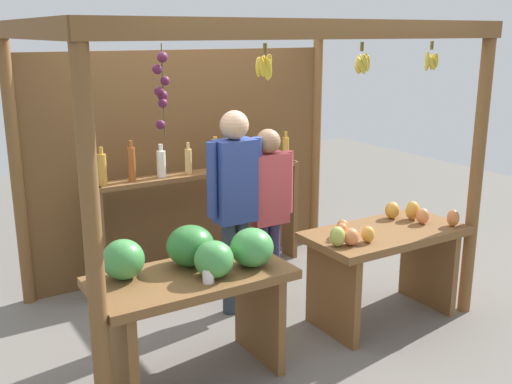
{
  "coord_description": "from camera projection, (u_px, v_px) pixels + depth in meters",
  "views": [
    {
      "loc": [
        -2.34,
        -4.0,
        2.23
      ],
      "look_at": [
        0.0,
        -0.21,
        1.04
      ],
      "focal_mm": 42.23,
      "sensor_mm": 36.0,
      "label": 1
    }
  ],
  "objects": [
    {
      "name": "bottle_shelf_unit",
      "position": [
        202.0,
        192.0,
        5.49
      ],
      "size": [
        2.01,
        0.22,
        1.35
      ],
      "color": "brown",
      "rests_on": "ground"
    },
    {
      "name": "vendor_man",
      "position": [
        235.0,
        194.0,
        4.71
      ],
      "size": [
        0.48,
        0.22,
        1.65
      ],
      "rotation": [
        0.0,
        0.0,
        -0.03
      ],
      "color": "#2A3741",
      "rests_on": "ground"
    },
    {
      "name": "fruit_counter_right",
      "position": [
        384.0,
        252.0,
        4.69
      ],
      "size": [
        1.27,
        0.64,
        0.9
      ],
      "color": "brown",
      "rests_on": "ground"
    },
    {
      "name": "ground_plane",
      "position": [
        243.0,
        306.0,
        5.05
      ],
      "size": [
        12.0,
        12.0,
        0.0
      ],
      "primitive_type": "plane",
      "color": "slate",
      "rests_on": "ground"
    },
    {
      "name": "fruit_counter_left",
      "position": [
        194.0,
        281.0,
        3.84
      ],
      "size": [
        1.27,
        0.65,
        1.01
      ],
      "color": "brown",
      "rests_on": "ground"
    },
    {
      "name": "market_stall",
      "position": [
        214.0,
        138.0,
        5.09
      ],
      "size": [
        3.14,
        2.17,
        2.3
      ],
      "color": "brown",
      "rests_on": "ground"
    },
    {
      "name": "vendor_woman",
      "position": [
        268.0,
        201.0,
        4.95
      ],
      "size": [
        0.48,
        0.2,
        1.48
      ],
      "rotation": [
        0.0,
        0.0,
        0.03
      ],
      "color": "#342E52",
      "rests_on": "ground"
    }
  ]
}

